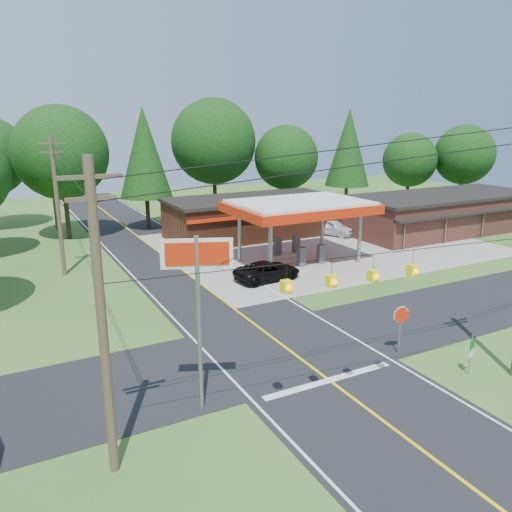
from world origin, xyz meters
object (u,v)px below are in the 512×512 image
suv_car (268,271)px  octagonal_stop_sign (401,318)px  sedan_car (331,227)px  big_stop_sign (198,284)px  gas_canopy (300,209)px

suv_car → octagonal_stop_sign: (-0.00, -13.01, 1.15)m
sedan_car → octagonal_stop_sign: 25.83m
suv_car → big_stop_sign: size_ratio=0.69×
sedan_car → big_stop_sign: big_stop_sign is taller
suv_car → octagonal_stop_sign: bearing=175.0°
sedan_car → big_stop_sign: (-22.75, -22.75, 4.41)m
big_stop_sign → octagonal_stop_sign: size_ratio=2.85×
gas_canopy → suv_car: (-4.50, -3.00, -3.60)m
suv_car → octagonal_stop_sign: octagonal_stop_sign is taller
suv_car → big_stop_sign: 17.30m
gas_canopy → big_stop_sign: size_ratio=1.52×
sedan_car → suv_car: bearing=-171.7°
sedan_car → octagonal_stop_sign: bearing=-148.1°
gas_canopy → suv_car: 6.50m
big_stop_sign → suv_car: bearing=52.1°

